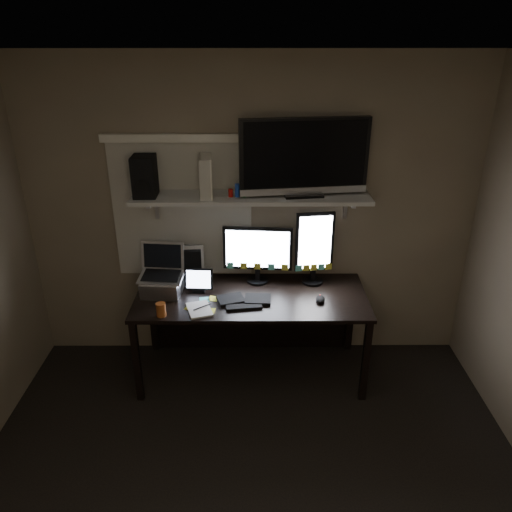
{
  "coord_description": "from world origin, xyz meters",
  "views": [
    {
      "loc": [
        0.02,
        -1.98,
        2.63
      ],
      "look_at": [
        0.04,
        1.25,
        1.15
      ],
      "focal_mm": 35.0,
      "sensor_mm": 36.0,
      "label": 1
    }
  ],
  "objects_px": {
    "keyboard": "(244,300)",
    "tablet": "(199,280)",
    "laptop": "(161,272)",
    "speaker": "(145,176)",
    "mouse": "(320,299)",
    "cup": "(161,310)",
    "game_console": "(206,176)",
    "monitor_landscape": "(258,254)",
    "desk": "(251,307)",
    "monitor_portrait": "(314,248)",
    "tv": "(304,158)"
  },
  "relations": [
    {
      "from": "keyboard",
      "to": "tablet",
      "type": "relative_size",
      "value": 1.82
    },
    {
      "from": "laptop",
      "to": "speaker",
      "type": "height_order",
      "value": "speaker"
    },
    {
      "from": "mouse",
      "to": "cup",
      "type": "height_order",
      "value": "cup"
    },
    {
      "from": "cup",
      "to": "game_console",
      "type": "distance_m",
      "value": 1.03
    },
    {
      "from": "mouse",
      "to": "keyboard",
      "type": "bearing_deg",
      "value": -172.47
    },
    {
      "from": "mouse",
      "to": "game_console",
      "type": "bearing_deg",
      "value": 169.48
    },
    {
      "from": "laptop",
      "to": "speaker",
      "type": "xyz_separation_m",
      "value": [
        -0.09,
        0.16,
        0.71
      ]
    },
    {
      "from": "monitor_landscape",
      "to": "cup",
      "type": "xyz_separation_m",
      "value": [
        -0.7,
        -0.54,
        -0.19
      ]
    },
    {
      "from": "keyboard",
      "to": "speaker",
      "type": "xyz_separation_m",
      "value": [
        -0.73,
        0.28,
        0.89
      ]
    },
    {
      "from": "desk",
      "to": "monitor_portrait",
      "type": "xyz_separation_m",
      "value": [
        0.5,
        0.09,
        0.48
      ]
    },
    {
      "from": "desk",
      "to": "mouse",
      "type": "bearing_deg",
      "value": -22.7
    },
    {
      "from": "monitor_landscape",
      "to": "tv",
      "type": "bearing_deg",
      "value": -1.56
    },
    {
      "from": "monitor_landscape",
      "to": "speaker",
      "type": "bearing_deg",
      "value": -171.75
    },
    {
      "from": "game_console",
      "to": "speaker",
      "type": "height_order",
      "value": "speaker"
    },
    {
      "from": "mouse",
      "to": "cup",
      "type": "bearing_deg",
      "value": -161.86
    },
    {
      "from": "monitor_portrait",
      "to": "game_console",
      "type": "relative_size",
      "value": 2.05
    },
    {
      "from": "tablet",
      "to": "game_console",
      "type": "height_order",
      "value": "game_console"
    },
    {
      "from": "desk",
      "to": "monitor_portrait",
      "type": "height_order",
      "value": "monitor_portrait"
    },
    {
      "from": "tablet",
      "to": "speaker",
      "type": "relative_size",
      "value": 0.74
    },
    {
      "from": "tv",
      "to": "mouse",
      "type": "bearing_deg",
      "value": -72.25
    },
    {
      "from": "tablet",
      "to": "laptop",
      "type": "height_order",
      "value": "laptop"
    },
    {
      "from": "tablet",
      "to": "laptop",
      "type": "distance_m",
      "value": 0.3
    },
    {
      "from": "desk",
      "to": "keyboard",
      "type": "bearing_deg",
      "value": -104.06
    },
    {
      "from": "monitor_portrait",
      "to": "game_console",
      "type": "bearing_deg",
      "value": 174.31
    },
    {
      "from": "monitor_landscape",
      "to": "laptop",
      "type": "xyz_separation_m",
      "value": [
        -0.75,
        -0.21,
        -0.05
      ]
    },
    {
      "from": "cup",
      "to": "keyboard",
      "type": "bearing_deg",
      "value": 19.54
    },
    {
      "from": "mouse",
      "to": "speaker",
      "type": "height_order",
      "value": "speaker"
    },
    {
      "from": "cup",
      "to": "speaker",
      "type": "relative_size",
      "value": 0.33
    },
    {
      "from": "monitor_landscape",
      "to": "laptop",
      "type": "height_order",
      "value": "monitor_landscape"
    },
    {
      "from": "monitor_portrait",
      "to": "cup",
      "type": "distance_m",
      "value": 1.29
    },
    {
      "from": "mouse",
      "to": "speaker",
      "type": "xyz_separation_m",
      "value": [
        -1.31,
        0.28,
        0.88
      ]
    },
    {
      "from": "monitor_landscape",
      "to": "tv",
      "type": "relative_size",
      "value": 0.58
    },
    {
      "from": "desk",
      "to": "monitor_landscape",
      "type": "bearing_deg",
      "value": 65.59
    },
    {
      "from": "laptop",
      "to": "tv",
      "type": "bearing_deg",
      "value": 13.92
    },
    {
      "from": "desk",
      "to": "mouse",
      "type": "distance_m",
      "value": 0.6
    },
    {
      "from": "speaker",
      "to": "laptop",
      "type": "bearing_deg",
      "value": -61.11
    },
    {
      "from": "monitor_landscape",
      "to": "mouse",
      "type": "bearing_deg",
      "value": -29.81
    },
    {
      "from": "monitor_portrait",
      "to": "laptop",
      "type": "xyz_separation_m",
      "value": [
        -1.2,
        -0.19,
        -0.12
      ]
    },
    {
      "from": "monitor_landscape",
      "to": "speaker",
      "type": "xyz_separation_m",
      "value": [
        -0.84,
        -0.05,
        0.66
      ]
    },
    {
      "from": "mouse",
      "to": "tv",
      "type": "relative_size",
      "value": 0.11
    },
    {
      "from": "desk",
      "to": "keyboard",
      "type": "xyz_separation_m",
      "value": [
        -0.05,
        -0.21,
        0.19
      ]
    },
    {
      "from": "monitor_landscape",
      "to": "keyboard",
      "type": "height_order",
      "value": "monitor_landscape"
    },
    {
      "from": "desk",
      "to": "speaker",
      "type": "bearing_deg",
      "value": 175.35
    },
    {
      "from": "monitor_portrait",
      "to": "game_console",
      "type": "distance_m",
      "value": 1.02
    },
    {
      "from": "mouse",
      "to": "laptop",
      "type": "relative_size",
      "value": 0.29
    },
    {
      "from": "monitor_landscape",
      "to": "laptop",
      "type": "relative_size",
      "value": 1.46
    },
    {
      "from": "monitor_landscape",
      "to": "monitor_portrait",
      "type": "distance_m",
      "value": 0.46
    },
    {
      "from": "laptop",
      "to": "cup",
      "type": "relative_size",
      "value": 3.73
    },
    {
      "from": "monitor_landscape",
      "to": "game_console",
      "type": "bearing_deg",
      "value": -169.13
    },
    {
      "from": "keyboard",
      "to": "tablet",
      "type": "xyz_separation_m",
      "value": [
        -0.36,
        0.16,
        0.09
      ]
    }
  ]
}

